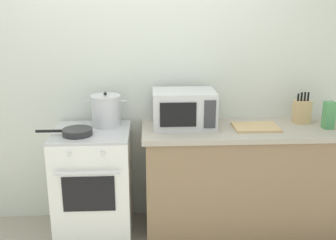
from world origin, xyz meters
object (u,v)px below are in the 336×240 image
object	(u,v)px
stock_pot	(106,111)
knife_block	(302,111)
stove	(94,184)
pasta_box	(329,115)
cutting_board	(256,127)
frying_pan	(76,132)
microwave	(184,109)

from	to	relation	value
stock_pot	knife_block	bearing A→B (deg)	0.01
stove	stock_pot	xyz separation A→B (m)	(0.11, 0.14, 0.59)
pasta_box	cutting_board	bearing A→B (deg)	177.03
stock_pot	frying_pan	size ratio (longest dim) A/B	0.76
microwave	frying_pan	bearing A→B (deg)	-167.84
stove	knife_block	xyz separation A→B (m)	(1.74, 0.14, 0.56)
cutting_board	knife_block	bearing A→B (deg)	18.22
frying_pan	stock_pot	bearing A→B (deg)	49.88
stock_pot	pasta_box	size ratio (longest dim) A/B	1.49
stock_pot	microwave	size ratio (longest dim) A/B	0.65
microwave	knife_block	distance (m)	1.01
microwave	pasta_box	xyz separation A→B (m)	(1.16, -0.11, -0.04)
stock_pot	knife_block	distance (m)	1.64
frying_pan	microwave	size ratio (longest dim) A/B	0.86
pasta_box	stock_pot	bearing A→B (deg)	174.59
knife_block	pasta_box	bearing A→B (deg)	-47.87
stove	microwave	size ratio (longest dim) A/B	1.84
stock_pot	microwave	distance (m)	0.64
stock_pot	cutting_board	xyz separation A→B (m)	(1.21, -0.14, -0.12)
microwave	pasta_box	distance (m)	1.16
knife_block	microwave	bearing A→B (deg)	-176.47
cutting_board	pasta_box	xyz separation A→B (m)	(0.58, -0.03, 0.10)
stove	frying_pan	size ratio (longest dim) A/B	2.14
stove	pasta_box	xyz separation A→B (m)	(1.90, -0.03, 0.57)
stove	stock_pot	size ratio (longest dim) A/B	2.81
stove	knife_block	distance (m)	1.84
stock_pot	microwave	bearing A→B (deg)	-5.55
frying_pan	knife_block	world-z (taller)	knife_block
frying_pan	stove	bearing A→B (deg)	46.06
cutting_board	pasta_box	size ratio (longest dim) A/B	1.64
stove	cutting_board	xyz separation A→B (m)	(1.32, 0.00, 0.47)
microwave	knife_block	size ratio (longest dim) A/B	1.89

